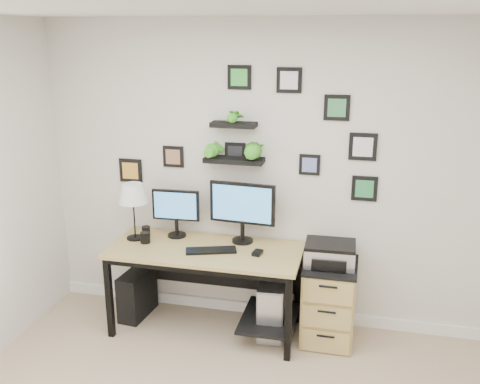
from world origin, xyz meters
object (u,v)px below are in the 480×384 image
(monitor_left, at_px, (176,210))
(printer, at_px, (330,254))
(desk, at_px, (211,261))
(file_cabinet, at_px, (329,302))
(mug, at_px, (145,238))
(pc_tower_grey, at_px, (272,306))
(table_lamp, at_px, (133,195))
(monitor_right, at_px, (242,207))
(pc_tower_black, at_px, (137,293))

(monitor_left, distance_m, printer, 1.37)
(desk, bearing_deg, file_cabinet, 3.34)
(desk, relative_size, printer, 3.93)
(monitor_left, height_order, mug, monitor_left)
(pc_tower_grey, distance_m, file_cabinet, 0.48)
(file_cabinet, bearing_deg, pc_tower_grey, -178.79)
(table_lamp, bearing_deg, monitor_right, 8.29)
(monitor_right, height_order, mug, monitor_right)
(pc_tower_black, bearing_deg, table_lamp, -22.44)
(monitor_left, bearing_deg, mug, -135.99)
(monitor_right, xyz_separation_m, pc_tower_grey, (0.29, -0.13, -0.82))
(table_lamp, relative_size, file_cabinet, 0.74)
(table_lamp, height_order, pc_tower_grey, table_lamp)
(monitor_left, distance_m, file_cabinet, 1.51)
(mug, bearing_deg, monitor_left, 44.01)
(monitor_left, distance_m, pc_tower_black, 0.87)
(pc_tower_grey, height_order, printer, printer)
(monitor_right, bearing_deg, pc_tower_grey, -23.21)
(table_lamp, bearing_deg, pc_tower_black, 151.82)
(table_lamp, xyz_separation_m, mug, (0.12, -0.07, -0.35))
(monitor_right, height_order, table_lamp, monitor_right)
(table_lamp, bearing_deg, mug, -30.38)
(mug, bearing_deg, monitor_right, 14.51)
(monitor_left, relative_size, file_cabinet, 0.64)
(monitor_right, height_order, printer, monitor_right)
(pc_tower_grey, xyz_separation_m, file_cabinet, (0.47, 0.01, 0.09))
(table_lamp, xyz_separation_m, pc_tower_black, (-0.02, 0.01, -0.94))
(monitor_left, distance_m, monitor_right, 0.59)
(monitor_left, bearing_deg, pc_tower_black, -161.26)
(desk, distance_m, mug, 0.60)
(monitor_right, distance_m, mug, 0.87)
(monitor_right, distance_m, printer, 0.82)
(pc_tower_grey, bearing_deg, pc_tower_black, 179.92)
(monitor_left, xyz_separation_m, printer, (1.34, -0.11, -0.24))
(pc_tower_black, xyz_separation_m, file_cabinet, (1.71, 0.01, 0.12))
(table_lamp, bearing_deg, printer, 0.86)
(monitor_left, height_order, pc_tower_grey, monitor_left)
(monitor_left, distance_m, table_lamp, 0.39)
(table_lamp, xyz_separation_m, file_cabinet, (1.69, 0.02, -0.81))
(desk, bearing_deg, table_lamp, 176.76)
(desk, xyz_separation_m, monitor_right, (0.23, 0.17, 0.44))
(table_lamp, xyz_separation_m, printer, (1.68, 0.03, -0.39))
(file_cabinet, height_order, printer, printer)
(pc_tower_black, bearing_deg, mug, -24.34)
(pc_tower_black, xyz_separation_m, printer, (1.70, 0.01, 0.55))
(desk, distance_m, printer, 1.00)
(pc_tower_black, relative_size, printer, 1.03)
(mug, relative_size, pc_tower_black, 0.22)
(table_lamp, bearing_deg, monitor_left, 21.36)
(pc_tower_black, bearing_deg, file_cabinet, 6.01)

